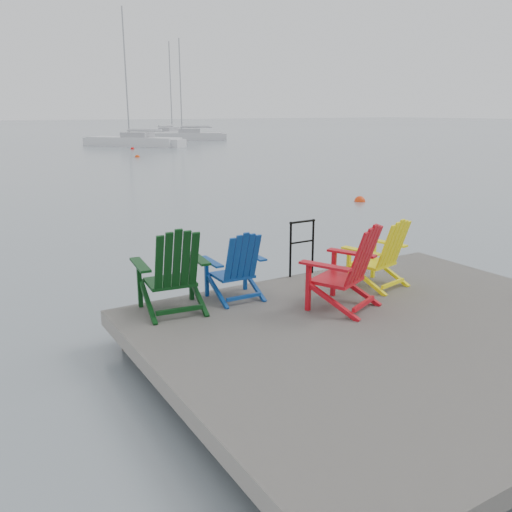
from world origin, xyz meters
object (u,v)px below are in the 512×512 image
chair_blue (236,265)px  chair_yellow (381,253)px  handrail (302,242)px  sailboat_mid (171,135)px  buoy_d (132,149)px  sailboat_near (134,142)px  chair_red (347,267)px  buoy_a (360,201)px  buoy_c (137,157)px  sailboat_far (186,137)px  chair_green (173,270)px

chair_blue → chair_yellow: 2.22m
handrail → sailboat_mid: (20.03, 54.20, -0.69)m
buoy_d → sailboat_near: bearing=69.1°
chair_red → chair_yellow: 1.14m
chair_blue → buoy_a: size_ratio=2.57×
chair_blue → buoy_c: size_ratio=2.88×
buoy_c → chair_blue: bearing=-106.5°
sailboat_mid → buoy_c: sailboat_mid is taller
sailboat_far → handrail: bearing=-179.5°
chair_red → sailboat_near: bearing=50.9°
chair_red → buoy_a: bearing=23.4°
chair_green → sailboat_near: size_ratio=0.10×
handrail → sailboat_near: bearing=74.8°
chair_yellow → buoy_c: bearing=64.7°
chair_green → sailboat_near: bearing=78.9°
sailboat_mid → buoy_c: bearing=-66.1°
handrail → chair_blue: bearing=-161.9°
chair_green → buoy_d: size_ratio=3.45×
chair_blue → sailboat_near: (12.69, 41.82, -0.64)m
chair_green → sailboat_mid: 59.13m
sailboat_near → buoy_d: sailboat_near is taller
buoy_c → buoy_a: bearing=-88.9°
chair_blue → chair_red: chair_red is taller
handrail → buoy_a: (7.87, 7.43, -1.04)m
sailboat_far → buoy_a: size_ratio=27.75×
handrail → chair_red: chair_red is taller
handrail → sailboat_near: 42.84m
chair_red → chair_blue: bearing=111.2°
chair_blue → buoy_a: 12.28m
chair_yellow → buoy_d: size_ratio=3.13×
chair_blue → handrail: bearing=20.0°
sailboat_mid → buoy_c: 27.63m
chair_green → handrail: bearing=18.7°
sailboat_far → buoy_c: (-11.92, -18.67, -0.36)m
handrail → sailboat_near: size_ratio=0.08×
buoy_a → buoy_d: bearing=86.4°
chair_green → chair_red: 2.30m
chair_blue → sailboat_near: sailboat_near is taller
sailboat_near → buoy_d: bearing=-147.4°
handrail → buoy_d: (9.77, 37.55, -1.04)m
chair_yellow → buoy_d: (9.11, 38.65, -1.03)m
sailboat_near → buoy_d: (-1.45, -3.79, -0.36)m
chair_blue → chair_yellow: bearing=-14.4°
sailboat_near → buoy_d: size_ratio=35.93×
buoy_a → buoy_d: size_ratio=1.15×
sailboat_far → buoy_c: sailboat_far is taller
chair_green → sailboat_far: size_ratio=0.11×
handrail → buoy_d: bearing=75.4°
buoy_a → chair_yellow: bearing=-130.2°
chair_red → sailboat_far: (19.75, 49.83, -0.73)m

